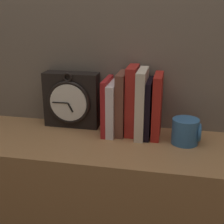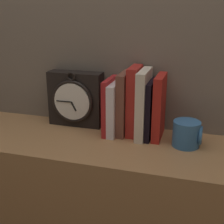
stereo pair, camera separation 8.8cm
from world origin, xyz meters
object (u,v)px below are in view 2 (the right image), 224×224
at_px(book_slot1_white, 115,108).
at_px(book_slot3_red, 134,101).
at_px(book_slot6_red, 159,107).
at_px(book_slot0_red, 110,106).
at_px(clock, 76,99).
at_px(book_slot4_cream, 143,104).
at_px(mug, 187,134).
at_px(book_slot2_brown, 124,104).
at_px(book_slot5_black, 151,109).

distance_m(book_slot1_white, book_slot3_red, 0.08).
bearing_deg(book_slot6_red, book_slot0_red, -178.94).
bearing_deg(book_slot3_red, clock, 174.90).
height_order(clock, book_slot1_white, clock).
height_order(book_slot0_red, book_slot6_red, book_slot6_red).
xyz_separation_m(book_slot4_cream, book_slot6_red, (0.06, 0.01, -0.01)).
bearing_deg(book_slot0_red, book_slot1_white, -2.43).
bearing_deg(clock, mug, -10.44).
xyz_separation_m(book_slot2_brown, book_slot5_black, (0.10, -0.01, -0.01)).
height_order(book_slot1_white, book_slot4_cream, book_slot4_cream).
bearing_deg(book_slot5_black, book_slot2_brown, 176.80).
relative_size(clock, book_slot6_red, 0.97).
bearing_deg(book_slot0_red, book_slot6_red, 1.06).
distance_m(book_slot0_red, book_slot6_red, 0.19).
bearing_deg(mug, book_slot3_red, 163.35).
height_order(book_slot2_brown, book_slot4_cream, book_slot4_cream).
bearing_deg(book_slot6_red, mug, -25.55).
relative_size(book_slot1_white, book_slot2_brown, 0.84).
bearing_deg(mug, book_slot5_black, 160.33).
xyz_separation_m(clock, book_slot6_red, (0.34, -0.03, 0.01)).
relative_size(clock, book_slot4_cream, 0.91).
bearing_deg(book_slot2_brown, book_slot1_white, -165.64).
bearing_deg(book_slot0_red, book_slot3_red, 7.93).
relative_size(book_slot2_brown, book_slot3_red, 0.91).
bearing_deg(clock, book_slot4_cream, -7.67).
distance_m(clock, book_slot1_white, 0.18).
height_order(book_slot3_red, book_slot4_cream, book_slot3_red).
distance_m(clock, book_slot0_red, 0.16).
distance_m(book_slot5_black, mug, 0.16).
height_order(clock, book_slot3_red, book_slot3_red).
relative_size(book_slot3_red, book_slot5_black, 1.21).
height_order(book_slot0_red, mug, book_slot0_red).
relative_size(clock, book_slot2_brown, 0.97).
height_order(book_slot1_white, book_slot6_red, book_slot6_red).
relative_size(book_slot2_brown, book_slot5_black, 1.10).
relative_size(clock, book_slot0_red, 1.08).
bearing_deg(mug, book_slot2_brown, 167.11).
height_order(book_slot4_cream, book_slot5_black, book_slot4_cream).
bearing_deg(clock, book_slot5_black, -6.14).
relative_size(book_slot5_black, book_slot6_red, 0.91).
xyz_separation_m(book_slot2_brown, mug, (0.24, -0.06, -0.07)).
bearing_deg(book_slot6_red, book_slot4_cream, -172.93).
bearing_deg(book_slot1_white, mug, -9.81).
height_order(book_slot3_red, mug, book_slot3_red).
relative_size(book_slot1_white, book_slot3_red, 0.77).
bearing_deg(book_slot2_brown, book_slot0_red, -172.76).
bearing_deg(clock, book_slot2_brown, -7.57).
bearing_deg(book_slot6_red, book_slot1_white, -178.43).
distance_m(clock, book_slot3_red, 0.25).
xyz_separation_m(book_slot5_black, mug, (0.14, -0.05, -0.06)).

